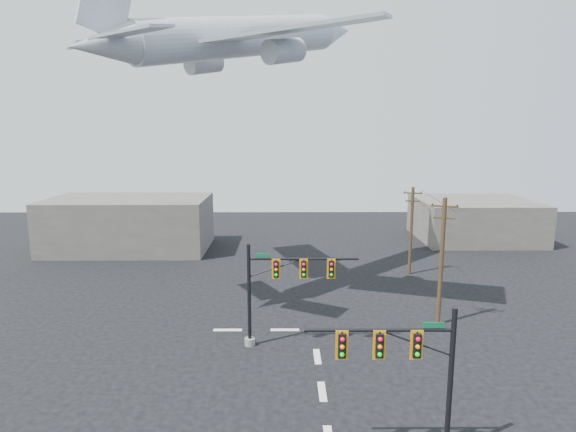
{
  "coord_description": "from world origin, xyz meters",
  "views": [
    {
      "loc": [
        -1.98,
        -19.6,
        13.88
      ],
      "look_at": [
        -1.82,
        5.0,
        9.38
      ],
      "focal_mm": 30.0,
      "sensor_mm": 36.0,
      "label": 1
    }
  ],
  "objects_px": {
    "signal_mast_far": "(277,289)",
    "utility_pole_b": "(411,229)",
    "airliner": "(242,38)",
    "signal_mast_near": "(414,374)",
    "utility_pole_a": "(441,259)"
  },
  "relations": [
    {
      "from": "signal_mast_near",
      "to": "airliner",
      "type": "xyz_separation_m",
      "value": [
        -8.79,
        21.2,
        17.11
      ]
    },
    {
      "from": "signal_mast_near",
      "to": "utility_pole_b",
      "type": "distance_m",
      "value": 26.98
    },
    {
      "from": "signal_mast_far",
      "to": "airliner",
      "type": "xyz_separation_m",
      "value": [
        -2.86,
        10.58,
        17.02
      ]
    },
    {
      "from": "utility_pole_a",
      "to": "signal_mast_far",
      "type": "bearing_deg",
      "value": -142.41
    },
    {
      "from": "utility_pole_a",
      "to": "airliner",
      "type": "xyz_separation_m",
      "value": [
        -14.38,
        7.17,
        16.06
      ]
    },
    {
      "from": "utility_pole_b",
      "to": "airliner",
      "type": "bearing_deg",
      "value": -148.97
    },
    {
      "from": "signal_mast_near",
      "to": "signal_mast_far",
      "type": "xyz_separation_m",
      "value": [
        -5.93,
        10.62,
        0.09
      ]
    },
    {
      "from": "signal_mast_near",
      "to": "airliner",
      "type": "relative_size",
      "value": 0.28
    },
    {
      "from": "signal_mast_far",
      "to": "utility_pole_b",
      "type": "distance_m",
      "value": 19.96
    },
    {
      "from": "signal_mast_near",
      "to": "signal_mast_far",
      "type": "distance_m",
      "value": 12.17
    },
    {
      "from": "signal_mast_far",
      "to": "airliner",
      "type": "bearing_deg",
      "value": 105.15
    },
    {
      "from": "signal_mast_near",
      "to": "utility_pole_a",
      "type": "height_order",
      "value": "utility_pole_a"
    },
    {
      "from": "signal_mast_near",
      "to": "signal_mast_far",
      "type": "relative_size",
      "value": 0.91
    },
    {
      "from": "utility_pole_b",
      "to": "airliner",
      "type": "distance_m",
      "value": 23.07
    },
    {
      "from": "utility_pole_a",
      "to": "airliner",
      "type": "height_order",
      "value": "airliner"
    }
  ]
}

